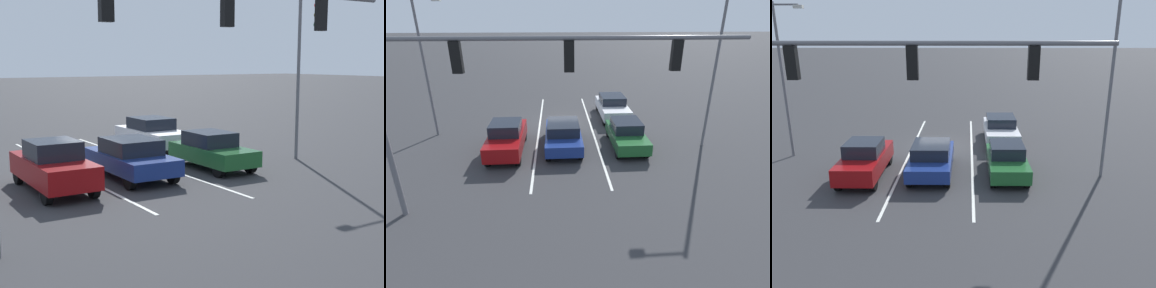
{
  "view_description": "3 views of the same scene",
  "coord_description": "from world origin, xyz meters",
  "views": [
    {
      "loc": [
        8.59,
        21.92,
        4.25
      ],
      "look_at": [
        -1.45,
        6.03,
        1.33
      ],
      "focal_mm": 50.0,
      "sensor_mm": 36.0,
      "label": 1
    },
    {
      "loc": [
        0.52,
        19.87,
        6.8
      ],
      "look_at": [
        -0.43,
        6.92,
        1.21
      ],
      "focal_mm": 28.0,
      "sensor_mm": 36.0,
      "label": 2
    },
    {
      "loc": [
        -1.48,
        21.02,
        6.54
      ],
      "look_at": [
        -1.33,
        6.24,
        1.99
      ],
      "focal_mm": 35.0,
      "sensor_mm": 36.0,
      "label": 3
    }
  ],
  "objects": [
    {
      "name": "street_lamp_left_shoulder",
      "position": [
        -7.47,
        4.78,
        4.64
      ],
      "size": [
        1.86,
        0.24,
        8.07
      ],
      "color": "slate",
      "rests_on": "ground_plane"
    },
    {
      "name": "lane_stripe_center_divider",
      "position": [
        1.71,
        1.61,
        0.01
      ],
      "size": [
        0.12,
        15.22,
        0.01
      ],
      "primitive_type": "cube",
      "color": "silver",
      "rests_on": "ground_plane"
    },
    {
      "name": "ground_plane",
      "position": [
        0.0,
        0.0,
        0.0
      ],
      "size": [
        240.0,
        240.0,
        0.0
      ],
      "primitive_type": "plane",
      "color": "#333335"
    },
    {
      "name": "car_darkgreen_leftlane_front",
      "position": [
        -3.3,
        4.58,
        0.75
      ],
      "size": [
        1.74,
        4.07,
        1.47
      ],
      "color": "#1E5928",
      "rests_on": "ground_plane"
    },
    {
      "name": "traffic_signal_gantry",
      "position": [
        2.27,
        10.2,
        5.0
      ],
      "size": [
        12.02,
        0.37,
        6.63
      ],
      "color": "slate",
      "rests_on": "ground_plane"
    },
    {
      "name": "car_navy_midlane_front",
      "position": [
        0.21,
        4.45,
        0.77
      ],
      "size": [
        1.92,
        4.48,
        1.48
      ],
      "color": "navy",
      "rests_on": "ground_plane"
    },
    {
      "name": "car_silver_leftlane_second",
      "position": [
        -3.46,
        -0.74,
        0.8
      ],
      "size": [
        1.88,
        4.68,
        1.56
      ],
      "color": "silver",
      "rests_on": "ground_plane"
    },
    {
      "name": "street_lamp_right_shoulder",
      "position": [
        7.76,
        2.03,
        4.46
      ],
      "size": [
        1.52,
        0.24,
        7.83
      ],
      "color": "slate",
      "rests_on": "ground_plane"
    },
    {
      "name": "lane_stripe_left_divider",
      "position": [
        -1.71,
        1.61,
        0.01
      ],
      "size": [
        0.12,
        15.22,
        0.01
      ],
      "primitive_type": "cube",
      "color": "silver",
      "rests_on": "ground_plane"
    },
    {
      "name": "car_maroon_rightlane_front",
      "position": [
        3.23,
        4.87,
        0.84
      ],
      "size": [
        1.75,
        4.43,
        1.69
      ],
      "color": "maroon",
      "rests_on": "ground_plane"
    }
  ]
}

